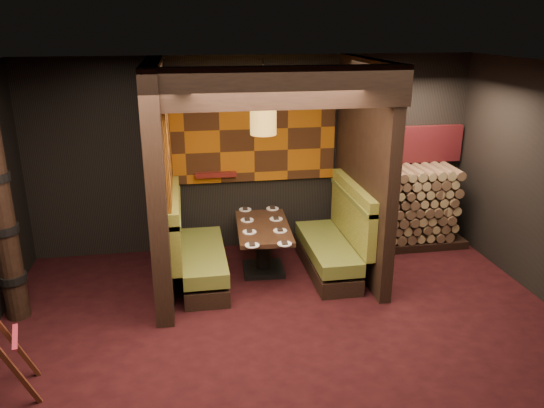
{
  "coord_description": "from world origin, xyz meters",
  "views": [
    {
      "loc": [
        -1.04,
        -4.79,
        3.28
      ],
      "look_at": [
        0.0,
        1.3,
        1.15
      ],
      "focal_mm": 35.0,
      "sensor_mm": 36.0,
      "label": 1
    }
  ],
  "objects_px": {
    "booth_bench_right": "(335,244)",
    "firewood_stack": "(408,207)",
    "booth_bench_left": "(195,253)",
    "totem_column": "(3,222)",
    "pendant_lamp": "(263,117)",
    "dining_table": "(263,242)"
  },
  "relations": [
    {
      "from": "booth_bench_right",
      "to": "firewood_stack",
      "type": "distance_m",
      "value": 1.54
    },
    {
      "from": "dining_table",
      "to": "booth_bench_right",
      "type": "bearing_deg",
      "value": -8.33
    },
    {
      "from": "totem_column",
      "to": "pendant_lamp",
      "type": "bearing_deg",
      "value": 12.02
    },
    {
      "from": "booth_bench_left",
      "to": "booth_bench_right",
      "type": "distance_m",
      "value": 1.89
    },
    {
      "from": "pendant_lamp",
      "to": "totem_column",
      "type": "bearing_deg",
      "value": -167.98
    },
    {
      "from": "dining_table",
      "to": "firewood_stack",
      "type": "relative_size",
      "value": 0.76
    },
    {
      "from": "totem_column",
      "to": "firewood_stack",
      "type": "relative_size",
      "value": 1.39
    },
    {
      "from": "dining_table",
      "to": "totem_column",
      "type": "xyz_separation_m",
      "value": [
        -3.01,
        -0.69,
        0.74
      ]
    },
    {
      "from": "pendant_lamp",
      "to": "firewood_stack",
      "type": "bearing_deg",
      "value": 14.69
    },
    {
      "from": "booth_bench_right",
      "to": "booth_bench_left",
      "type": "bearing_deg",
      "value": 180.0
    },
    {
      "from": "pendant_lamp",
      "to": "dining_table",
      "type": "bearing_deg",
      "value": 90.0
    },
    {
      "from": "booth_bench_right",
      "to": "dining_table",
      "type": "relative_size",
      "value": 1.21
    },
    {
      "from": "booth_bench_right",
      "to": "totem_column",
      "type": "relative_size",
      "value": 0.67
    },
    {
      "from": "booth_bench_left",
      "to": "firewood_stack",
      "type": "xyz_separation_m",
      "value": [
        3.25,
        0.7,
        0.21
      ]
    },
    {
      "from": "booth_bench_right",
      "to": "firewood_stack",
      "type": "xyz_separation_m",
      "value": [
        1.35,
        0.7,
        0.21
      ]
    },
    {
      "from": "booth_bench_left",
      "to": "booth_bench_right",
      "type": "xyz_separation_m",
      "value": [
        1.89,
        0.0,
        0.0
      ]
    },
    {
      "from": "booth_bench_left",
      "to": "totem_column",
      "type": "relative_size",
      "value": 0.67
    },
    {
      "from": "booth_bench_right",
      "to": "pendant_lamp",
      "type": "distance_m",
      "value": 2.01
    },
    {
      "from": "booth_bench_left",
      "to": "totem_column",
      "type": "distance_m",
      "value": 2.3
    },
    {
      "from": "booth_bench_left",
      "to": "firewood_stack",
      "type": "height_order",
      "value": "firewood_stack"
    },
    {
      "from": "dining_table",
      "to": "booth_bench_left",
      "type": "bearing_deg",
      "value": -171.3
    },
    {
      "from": "totem_column",
      "to": "booth_bench_left",
      "type": "bearing_deg",
      "value": 14.75
    }
  ]
}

